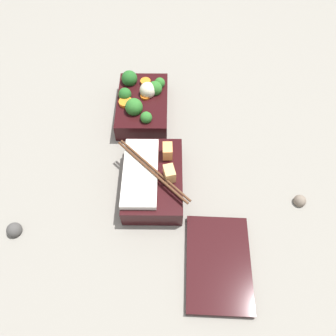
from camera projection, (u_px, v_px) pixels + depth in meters
ground_plane at (147, 147)px, 0.76m from camera, size 3.00×3.00×0.00m
bento_tray_vegetable at (142, 103)px, 0.80m from camera, size 0.19×0.12×0.08m
bento_tray_rice at (152, 179)px, 0.68m from camera, size 0.19×0.15×0.07m
bento_lid at (218, 263)px, 0.60m from camera, size 0.19×0.12×0.01m
pebble_0 at (14, 230)px, 0.64m from camera, size 0.03×0.03×0.03m
pebble_1 at (300, 201)px, 0.68m from camera, size 0.03×0.03×0.03m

